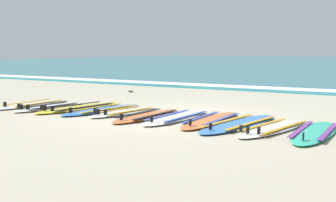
% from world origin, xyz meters
% --- Properties ---
extents(ground_plane, '(80.00, 80.00, 0.00)m').
position_xyz_m(ground_plane, '(0.00, 0.00, 0.00)').
color(ground_plane, '#B7AD93').
extents(wave_foam_strip, '(80.00, 0.96, 0.11)m').
position_xyz_m(wave_foam_strip, '(0.00, 6.46, 0.06)').
color(wave_foam_strip, white).
rests_on(wave_foam_strip, ground).
extents(surfboard_0, '(0.67, 2.28, 0.18)m').
position_xyz_m(surfboard_0, '(-3.63, -0.21, 0.04)').
color(surfboard_0, white).
rests_on(surfboard_0, ground).
extents(surfboard_1, '(0.55, 2.07, 0.18)m').
position_xyz_m(surfboard_1, '(-2.89, -0.42, 0.04)').
color(surfboard_1, white).
rests_on(surfboard_1, ground).
extents(surfboard_2, '(0.83, 2.54, 0.18)m').
position_xyz_m(surfboard_2, '(-2.24, -0.13, 0.04)').
color(surfboard_2, yellow).
rests_on(surfboard_2, ground).
extents(surfboard_3, '(0.79, 2.38, 0.18)m').
position_xyz_m(surfboard_3, '(-1.55, -0.15, 0.04)').
color(surfboard_3, '#3875CC').
rests_on(surfboard_3, ground).
extents(surfboard_4, '(0.67, 2.09, 0.18)m').
position_xyz_m(surfboard_4, '(-0.92, -0.15, 0.04)').
color(surfboard_4, white).
rests_on(surfboard_4, ground).
extents(surfboard_5, '(0.59, 2.24, 0.18)m').
position_xyz_m(surfboard_5, '(-0.18, -0.38, 0.04)').
color(surfboard_5, orange).
rests_on(surfboard_5, ground).
extents(surfboard_6, '(0.60, 2.31, 0.18)m').
position_xyz_m(surfboard_6, '(0.44, -0.28, 0.04)').
color(surfboard_6, white).
rests_on(surfboard_6, ground).
extents(surfboard_7, '(0.75, 2.43, 0.18)m').
position_xyz_m(surfboard_7, '(1.16, -0.21, 0.04)').
color(surfboard_7, orange).
rests_on(surfboard_7, ground).
extents(surfboard_8, '(0.86, 2.63, 0.18)m').
position_xyz_m(surfboard_8, '(1.78, -0.31, 0.04)').
color(surfboard_8, '#3875CC').
rests_on(surfboard_8, ground).
extents(surfboard_9, '(0.86, 2.34, 0.18)m').
position_xyz_m(surfboard_9, '(2.45, -0.45, 0.04)').
color(surfboard_9, white).
rests_on(surfboard_9, ground).
extents(surfboard_10, '(0.76, 2.40, 0.18)m').
position_xyz_m(surfboard_10, '(3.14, -0.47, 0.04)').
color(surfboard_10, '#2DB793').
rests_on(surfboard_10, ground).
extents(seaweed_clump_near_shoreline, '(0.18, 0.14, 0.06)m').
position_xyz_m(seaweed_clump_near_shoreline, '(-3.63, 3.77, 0.03)').
color(seaweed_clump_near_shoreline, '#384723').
rests_on(seaweed_clump_near_shoreline, ground).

